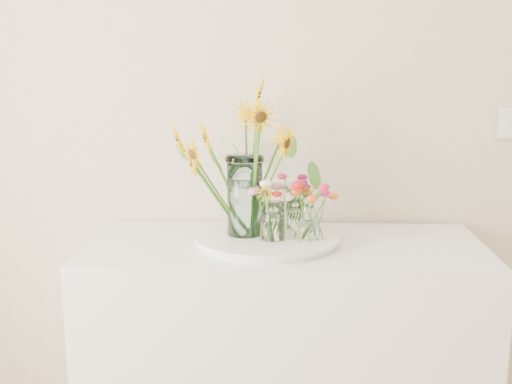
% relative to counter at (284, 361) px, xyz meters
% --- Properties ---
extents(counter, '(1.40, 0.60, 0.90)m').
position_rel_counter_xyz_m(counter, '(0.00, 0.00, 0.00)').
color(counter, white).
rests_on(counter, ground_plane).
extents(tray, '(0.49, 0.49, 0.02)m').
position_rel_counter_xyz_m(tray, '(-0.06, 0.00, 0.46)').
color(tray, white).
rests_on(tray, counter).
extents(mason_jar, '(0.15, 0.15, 0.29)m').
position_rel_counter_xyz_m(mason_jar, '(-0.14, 0.01, 0.62)').
color(mason_jar, '#BFE9F0').
rests_on(mason_jar, tray).
extents(sunflower_bouquet, '(0.93, 0.93, 0.54)m').
position_rel_counter_xyz_m(sunflower_bouquet, '(-0.14, 0.01, 0.75)').
color(sunflower_bouquet, '#FABD05').
rests_on(sunflower_bouquet, tray).
extents(small_vase_a, '(0.10, 0.10, 0.14)m').
position_rel_counter_xyz_m(small_vase_a, '(-0.04, -0.05, 0.54)').
color(small_vase_a, white).
rests_on(small_vase_a, tray).
extents(wildflower_posy_a, '(0.21, 0.21, 0.23)m').
position_rel_counter_xyz_m(wildflower_posy_a, '(-0.04, -0.05, 0.59)').
color(wildflower_posy_a, '#FF5916').
rests_on(wildflower_posy_a, tray).
extents(small_vase_b, '(0.09, 0.09, 0.12)m').
position_rel_counter_xyz_m(small_vase_b, '(0.08, -0.04, 0.54)').
color(small_vase_b, white).
rests_on(small_vase_b, tray).
extents(wildflower_posy_b, '(0.23, 0.23, 0.21)m').
position_rel_counter_xyz_m(wildflower_posy_b, '(0.08, -0.04, 0.58)').
color(wildflower_posy_b, '#FF5916').
rests_on(wildflower_posy_b, tray).
extents(small_vase_c, '(0.08, 0.08, 0.11)m').
position_rel_counter_xyz_m(small_vase_c, '(0.04, 0.11, 0.53)').
color(small_vase_c, white).
rests_on(small_vase_c, tray).
extents(wildflower_posy_c, '(0.20, 0.20, 0.20)m').
position_rel_counter_xyz_m(wildflower_posy_c, '(0.04, 0.11, 0.58)').
color(wildflower_posy_c, '#FF5916').
rests_on(wildflower_posy_c, tray).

